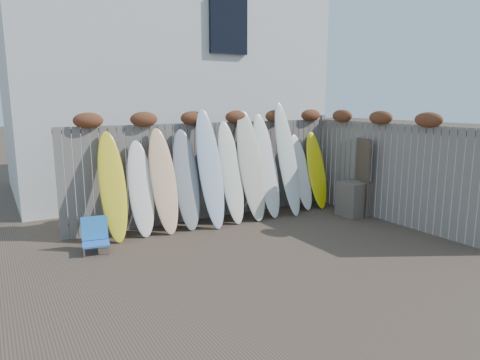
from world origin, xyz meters
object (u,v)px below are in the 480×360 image
wooden_crate (354,199)px  lattice_panel (358,176)px  beach_chair (95,236)px  surfboard_0 (113,186)px

wooden_crate → lattice_panel: (0.25, 0.18, 0.46)m
beach_chair → surfboard_0: surfboard_0 is taller
beach_chair → lattice_panel: lattice_panel is taller
beach_chair → surfboard_0: bearing=47.2°
lattice_panel → wooden_crate: bearing=-122.4°
wooden_crate → surfboard_0: surfboard_0 is taller
lattice_panel → surfboard_0: bearing=-167.0°
beach_chair → wooden_crate: size_ratio=0.77×
wooden_crate → lattice_panel: 0.55m
beach_chair → surfboard_0: (0.44, 0.48, 0.70)m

